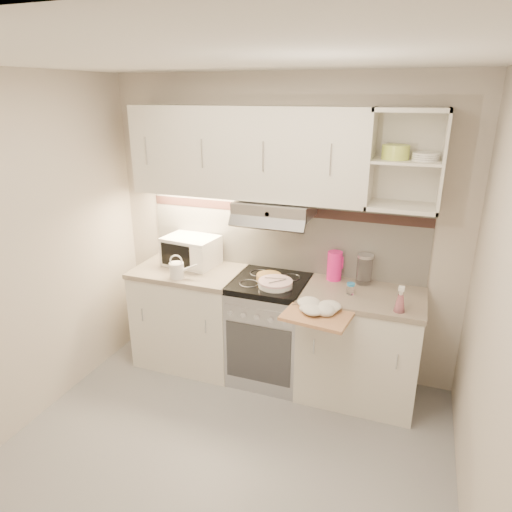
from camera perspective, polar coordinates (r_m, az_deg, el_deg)
The scene contains 17 objects.
ground at distance 3.36m, azimuth -4.90°, elevation -24.56°, with size 3.00×3.00×0.00m, color gray.
room_shell at distance 2.83m, azimuth -2.71°, elevation 5.09°, with size 3.04×2.84×2.52m.
base_cabinet_left at distance 4.19m, azimuth -8.14°, elevation -7.61°, with size 0.90×0.60×0.86m, color silver.
worktop_left at distance 4.01m, azimuth -8.45°, elevation -1.88°, with size 0.92×0.62×0.04m, color gray.
base_cabinet_right at distance 3.79m, azimuth 12.75°, elevation -11.08°, with size 0.90×0.60×0.86m, color silver.
worktop_right at distance 3.58m, azimuth 13.29°, elevation -4.88°, with size 0.92×0.62×0.04m, color gray.
electric_range at distance 3.91m, azimuth 1.72°, elevation -9.15°, with size 0.60×0.60×0.90m.
microwave at distance 4.06m, azimuth -8.11°, elevation 0.66°, with size 0.48×0.38×0.25m.
watering_can at distance 3.80m, azimuth -9.79°, elevation -1.69°, with size 0.23×0.13×0.20m.
plate_stack at distance 3.60m, azimuth 2.45°, elevation -3.44°, with size 0.27×0.27×0.06m.
bread_loaf at distance 3.71m, azimuth 1.62°, elevation -2.69°, with size 0.20×0.20×0.05m, color #AD8849.
pink_pitcher at distance 3.75m, azimuth 9.80°, elevation -1.20°, with size 0.13×0.12×0.24m.
glass_jar at distance 3.72m, azimuth 13.40°, elevation -1.60°, with size 0.13×0.13×0.24m.
spice_jar at distance 3.53m, azimuth 11.74°, elevation -4.00°, with size 0.06×0.06×0.09m.
spray_bottle at distance 3.33m, azimuth 17.58°, elevation -5.37°, with size 0.08×0.08×0.21m.
cutting_board at distance 3.27m, azimuth 7.86°, elevation -7.14°, with size 0.46×0.41×0.03m, color #AC7E55.
dish_towel at distance 3.27m, azimuth 7.80°, elevation -6.11°, with size 0.30×0.25×0.08m, color silver, non-canonical shape.
Camera 1 is at (1.07, -2.16, 2.34)m, focal length 32.00 mm.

